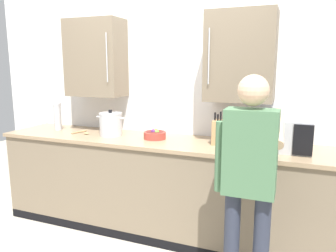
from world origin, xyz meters
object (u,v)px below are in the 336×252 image
at_px(fruit_bowl, 155,134).
at_px(person_figure, 249,173).
at_px(stock_pot, 111,124).
at_px(knife_block, 219,132).
at_px(microwave_oven, 275,134).
at_px(thermos_flask, 58,116).
at_px(wooden_spoon, 83,133).

bearing_deg(fruit_bowl, person_figure, -35.77).
xyz_separation_m(stock_pot, knife_block, (1.11, 0.04, -0.01)).
bearing_deg(microwave_oven, knife_block, -179.18).
bearing_deg(thermos_flask, wooden_spoon, -9.87).
relative_size(microwave_oven, knife_block, 2.51).
height_order(stock_pot, knife_block, knife_block).
distance_m(thermos_flask, person_figure, 2.32).
relative_size(wooden_spoon, stock_pot, 0.59).
bearing_deg(person_figure, fruit_bowl, 144.23).
xyz_separation_m(fruit_bowl, knife_block, (0.64, 0.01, 0.07)).
relative_size(stock_pot, person_figure, 0.20).
bearing_deg(stock_pot, knife_block, 2.10).
bearing_deg(stock_pot, thermos_flask, 176.51).
bearing_deg(fruit_bowl, stock_pot, -176.08).
distance_m(microwave_oven, fruit_bowl, 1.12).
bearing_deg(wooden_spoon, fruit_bowl, 3.94).
distance_m(fruit_bowl, stock_pot, 0.48).
bearing_deg(knife_block, wooden_spoon, -177.48).
height_order(microwave_oven, stock_pot, same).
bearing_deg(thermos_flask, fruit_bowl, -0.50).
bearing_deg(thermos_flask, person_figure, -18.59).
height_order(microwave_oven, person_figure, person_figure).
xyz_separation_m(microwave_oven, thermos_flask, (-2.30, -0.00, 0.02)).
xyz_separation_m(microwave_oven, stock_pot, (-1.60, -0.05, -0.01)).
distance_m(microwave_oven, thermos_flask, 2.30).
distance_m(microwave_oven, stock_pot, 1.60).
height_order(thermos_flask, person_figure, person_figure).
xyz_separation_m(microwave_oven, wooden_spoon, (-1.93, -0.07, -0.12)).
xyz_separation_m(wooden_spoon, person_figure, (1.81, -0.67, -0.00)).
xyz_separation_m(stock_pot, person_figure, (1.49, -0.69, -0.11)).
bearing_deg(knife_block, thermos_flask, 179.93).
height_order(microwave_oven, knife_block, knife_block).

